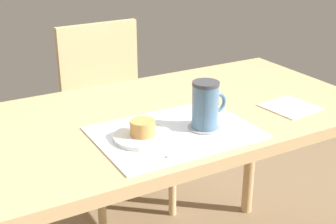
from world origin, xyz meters
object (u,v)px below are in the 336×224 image
at_px(wooden_chair, 112,111).
at_px(dining_table, 155,138).
at_px(pastry_plate, 143,137).
at_px(coffee_mug, 206,105).
at_px(pastry, 143,128).

bearing_deg(wooden_chair, dining_table, 77.41).
xyz_separation_m(pastry_plate, coffee_mug, (0.19, -0.03, 0.07)).
xyz_separation_m(pastry, coffee_mug, (0.19, -0.03, 0.04)).
distance_m(dining_table, pastry, 0.22).
bearing_deg(dining_table, pastry_plate, -128.24).
bearing_deg(coffee_mug, wooden_chair, 86.03).
relative_size(pastry, coffee_mug, 0.50).
distance_m(wooden_chair, coffee_mug, 0.92).
bearing_deg(coffee_mug, pastry, 172.11).
relative_size(wooden_chair, pastry_plate, 5.32).
bearing_deg(pastry_plate, pastry, 0.00).
xyz_separation_m(pastry_plate, pastry, (0.00, 0.00, 0.03)).
bearing_deg(pastry, wooden_chair, 73.41).
distance_m(pastry, coffee_mug, 0.19).
distance_m(dining_table, coffee_mug, 0.24).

